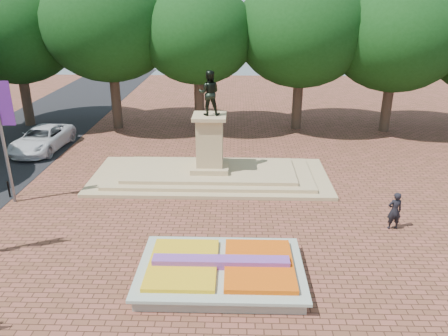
{
  "coord_description": "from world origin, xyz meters",
  "views": [
    {
      "loc": [
        1.53,
        -16.12,
        10.13
      ],
      "look_at": [
        0.94,
        4.09,
        2.2
      ],
      "focal_mm": 35.0,
      "sensor_mm": 36.0,
      "label": 1
    }
  ],
  "objects_px": {
    "flower_bed": "(222,270)",
    "monument": "(210,164)",
    "van": "(42,139)",
    "pedestrian": "(395,211)"
  },
  "relations": [
    {
      "from": "monument",
      "to": "van",
      "type": "bearing_deg",
      "value": 158.19
    },
    {
      "from": "monument",
      "to": "pedestrian",
      "type": "height_order",
      "value": "monument"
    },
    {
      "from": "flower_bed",
      "to": "van",
      "type": "bearing_deg",
      "value": 131.54
    },
    {
      "from": "monument",
      "to": "pedestrian",
      "type": "xyz_separation_m",
      "value": [
        8.89,
        -5.85,
        0.04
      ]
    },
    {
      "from": "pedestrian",
      "to": "flower_bed",
      "type": "bearing_deg",
      "value": 22.84
    },
    {
      "from": "flower_bed",
      "to": "monument",
      "type": "height_order",
      "value": "monument"
    },
    {
      "from": "van",
      "to": "pedestrian",
      "type": "bearing_deg",
      "value": -23.43
    },
    {
      "from": "flower_bed",
      "to": "van",
      "type": "distance_m",
      "value": 19.85
    },
    {
      "from": "flower_bed",
      "to": "monument",
      "type": "xyz_separation_m",
      "value": [
        -1.03,
        10.0,
        0.5
      ]
    },
    {
      "from": "flower_bed",
      "to": "pedestrian",
      "type": "bearing_deg",
      "value": 27.79
    }
  ]
}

